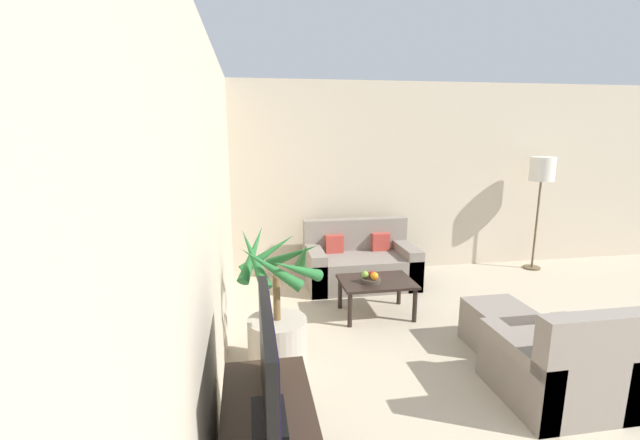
% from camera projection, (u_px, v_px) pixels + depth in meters
% --- Properties ---
extents(wall_back, '(8.51, 0.06, 2.70)m').
position_uv_depth(wall_back, '(466.00, 177.00, 6.36)').
color(wall_back, beige).
rests_on(wall_back, ground_plane).
extents(wall_left, '(0.06, 7.21, 2.70)m').
position_uv_depth(wall_left, '(211.00, 229.00, 3.05)').
color(wall_left, beige).
rests_on(wall_left, ground_plane).
extents(television, '(0.18, 1.00, 0.61)m').
position_uv_depth(television, '(268.00, 366.00, 2.16)').
color(television, black).
rests_on(television, tv_console).
extents(potted_palm, '(0.73, 0.80, 1.27)m').
position_uv_depth(potted_palm, '(278.00, 325.00, 3.64)').
color(potted_palm, '#ADA393').
rests_on(potted_palm, ground_plane).
extents(sofa_loveseat, '(1.44, 0.80, 0.84)m').
position_uv_depth(sofa_loveseat, '(360.00, 264.00, 5.72)').
color(sofa_loveseat, gray).
rests_on(sofa_loveseat, ground_plane).
extents(floor_lamp, '(0.34, 0.34, 1.66)m').
position_uv_depth(floor_lamp, '(542.00, 174.00, 6.12)').
color(floor_lamp, brown).
rests_on(floor_lamp, ground_plane).
extents(coffee_table, '(0.81, 0.58, 0.41)m').
position_uv_depth(coffee_table, '(376.00, 285.00, 4.75)').
color(coffee_table, black).
rests_on(coffee_table, ground_plane).
extents(fruit_bowl, '(0.23, 0.23, 0.05)m').
position_uv_depth(fruit_bowl, '(371.00, 280.00, 4.67)').
color(fruit_bowl, '#42382D').
rests_on(fruit_bowl, coffee_table).
extents(apple_red, '(0.07, 0.07, 0.07)m').
position_uv_depth(apple_red, '(372.00, 274.00, 4.69)').
color(apple_red, red).
rests_on(apple_red, fruit_bowl).
extents(apple_green, '(0.08, 0.08, 0.08)m').
position_uv_depth(apple_green, '(365.00, 275.00, 4.66)').
color(apple_green, olive).
rests_on(apple_green, fruit_bowl).
extents(orange_fruit, '(0.09, 0.09, 0.09)m').
position_uv_depth(orange_fruit, '(374.00, 276.00, 4.61)').
color(orange_fruit, orange).
rests_on(orange_fruit, fruit_bowl).
extents(armchair, '(0.81, 0.83, 0.84)m').
position_uv_depth(armchair, '(558.00, 368.00, 3.25)').
color(armchair, gray).
rests_on(armchair, ground_plane).
extents(ottoman, '(0.53, 0.50, 0.42)m').
position_uv_depth(ottoman, '(497.00, 326.00, 4.09)').
color(ottoman, gray).
rests_on(ottoman, ground_plane).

